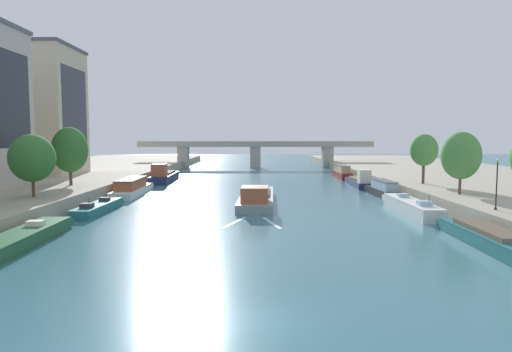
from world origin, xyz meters
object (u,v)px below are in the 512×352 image
Objects in this scene: moored_boat_left_near at (165,176)px; moored_boat_left_midway at (19,240)px; moored_boat_right_second at (412,206)px; moored_boat_right_upstream at (384,189)px; moored_boat_left_gap_after at (134,187)px; barge_midriver at (258,197)px; tree_left_end_of_row at (71,150)px; bridge_far at (257,151)px; moored_boat_left_far at (100,207)px; moored_boat_right_lone at (343,173)px; moored_boat_right_near at (507,240)px; tree_left_nearest at (34,158)px; tree_right_nearest at (426,150)px; tree_right_far at (463,156)px; moored_boat_right_gap_after at (361,181)px; lamppost_right_bank at (499,182)px.

moored_boat_left_midway is at bearing -90.60° from moored_boat_left_near.
moored_boat_right_second reaches higher than moored_boat_right_upstream.
barge_midriver is at bearing -26.66° from moored_boat_left_gap_after.
tree_left_end_of_row is 66.71m from bridge_far.
moored_boat_right_upstream reaches higher than moored_boat_left_far.
moored_boat_right_lone reaches higher than moored_boat_right_second.
tree_left_end_of_row reaches higher than barge_midriver.
moored_boat_left_gap_after is 48.64m from moored_boat_right_near.
moored_boat_right_near is 2.06× the size of tree_left_end_of_row.
barge_midriver is at bearing 18.31° from tree_left_nearest.
bridge_far is (17.76, 57.20, 3.61)m from moored_boat_left_gap_after.
moored_boat_right_lone reaches higher than moored_boat_left_midway.
moored_boat_right_second is (16.89, -6.68, -0.12)m from barge_midriver.
moored_boat_left_gap_after is at bearing 153.34° from barge_midriver.
moored_boat_left_gap_after is at bearing -107.25° from bridge_far.
tree_right_nearest is at bearing 14.88° from barge_midriver.
moored_boat_left_midway is 50.18m from tree_right_nearest.
moored_boat_left_near is (0.76, 18.76, 0.07)m from moored_boat_left_gap_after.
moored_boat_right_second is at bearing 92.18° from moored_boat_right_near.
moored_boat_right_upstream is 1.68× the size of tree_right_nearest.
tree_left_nearest is (-5.80, -16.92, 5.02)m from moored_boat_left_gap_after.
moored_boat_right_second is at bearing -115.47° from tree_right_nearest.
moored_boat_right_lone is at bearing 36.42° from moored_boat_left_gap_after.
tree_right_far is (40.48, 17.02, 5.60)m from moored_boat_left_midway.
moored_boat_left_midway is at bearing -129.81° from moored_boat_right_gap_after.
bridge_far reaches higher than moored_boat_right_lone.
moored_boat_right_lone is at bearing 63.73° from barge_midriver.
tree_right_far is 1.02× the size of tree_right_nearest.
tree_left_end_of_row is at bearing 94.89° from tree_left_nearest.
lamppost_right_bank reaches higher than moored_boat_right_second.
moored_boat_right_near reaches higher than moored_boat_right_gap_after.
moored_boat_right_gap_after is (35.34, 10.50, -0.10)m from moored_boat_left_gap_after.
bridge_far is at bearing 119.47° from moored_boat_right_lone.
moored_boat_left_far is at bearing -90.30° from moored_boat_left_near.
moored_boat_right_near is at bearing -78.86° from bridge_far.
moored_boat_left_gap_after is 10.03m from tree_left_end_of_row.
moored_boat_left_gap_after is at bearing 71.07° from tree_left_nearest.
moored_boat_left_far is 39.14m from moored_boat_right_near.
moored_boat_right_near is 1.26× the size of moored_boat_right_lone.
barge_midriver is 25.61m from tree_left_nearest.
moored_boat_right_near reaches higher than moored_boat_left_far.
moored_boat_left_far is at bearing -87.86° from moored_boat_left_gap_after.
barge_midriver is 1.75× the size of moored_boat_left_far.
moored_boat_right_near is at bearing -56.18° from moored_boat_left_near.
tree_right_far is at bearing -72.27° from bridge_far.
moored_boat_right_second reaches higher than moored_boat_left_midway.
moored_boat_right_near reaches higher than moored_boat_left_gap_after.
barge_midriver is 18.63m from moored_boat_left_far.
moored_boat_left_gap_after is at bearing 160.27° from tree_right_far.
tree_left_end_of_row is (-7.60, -23.54, 5.49)m from moored_boat_left_near.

